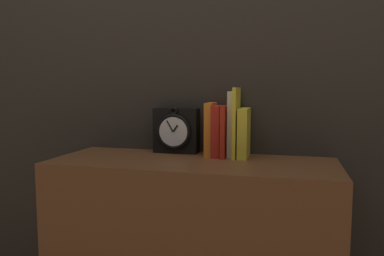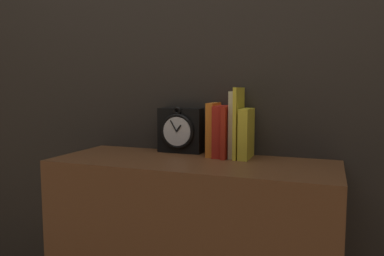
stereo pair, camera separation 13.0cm
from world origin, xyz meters
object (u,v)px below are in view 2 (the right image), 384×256
at_px(book_slot2_red, 228,132).
at_px(book_slot3_cream, 234,124).
at_px(book_slot5_yellow, 246,133).
at_px(book_slot4_yellow, 239,123).
at_px(book_slot0_orange, 213,129).
at_px(clock, 180,130).
at_px(book_slot1_red, 221,131).

height_order(book_slot2_red, book_slot3_cream, book_slot3_cream).
bearing_deg(book_slot2_red, book_slot3_cream, 26.49).
height_order(book_slot2_red, book_slot5_yellow, book_slot2_red).
relative_size(book_slot2_red, book_slot4_yellow, 0.74).
xyz_separation_m(book_slot2_red, book_slot4_yellow, (0.04, 0.00, 0.03)).
height_order(book_slot0_orange, book_slot2_red, book_slot0_orange).
bearing_deg(clock, book_slot1_red, -8.25).
bearing_deg(book_slot4_yellow, book_slot0_orange, 174.09).
relative_size(book_slot0_orange, book_slot2_red, 1.05).
distance_m(clock, book_slot2_red, 0.20).
xyz_separation_m(book_slot0_orange, book_slot2_red, (0.06, -0.01, -0.01)).
height_order(clock, book_slot4_yellow, book_slot4_yellow).
bearing_deg(book_slot4_yellow, book_slot1_red, 175.72).
bearing_deg(clock, book_slot0_orange, -7.96).
height_order(book_slot4_yellow, book_slot5_yellow, book_slot4_yellow).
xyz_separation_m(book_slot2_red, book_slot5_yellow, (0.07, 0.00, -0.00)).
relative_size(book_slot1_red, book_slot2_red, 1.00).
bearing_deg(book_slot5_yellow, book_slot4_yellow, -178.21).
relative_size(book_slot2_red, book_slot3_cream, 0.78).
distance_m(book_slot1_red, book_slot2_red, 0.03).
relative_size(clock, book_slot3_cream, 0.75).
distance_m(book_slot0_orange, book_slot5_yellow, 0.13).
bearing_deg(book_slot5_yellow, clock, 173.82).
distance_m(book_slot0_orange, book_slot3_cream, 0.08).
bearing_deg(book_slot5_yellow, book_slot2_red, -177.65).
bearing_deg(book_slot1_red, book_slot3_cream, 4.62).
xyz_separation_m(clock, book_slot1_red, (0.17, -0.02, 0.01)).
relative_size(book_slot3_cream, book_slot5_yellow, 1.34).
xyz_separation_m(book_slot3_cream, book_slot5_yellow, (0.05, -0.01, -0.03)).
relative_size(book_slot4_yellow, book_slot5_yellow, 1.42).
distance_m(book_slot2_red, book_slot4_yellow, 0.05).
bearing_deg(book_slot3_cream, book_slot4_yellow, -27.59).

